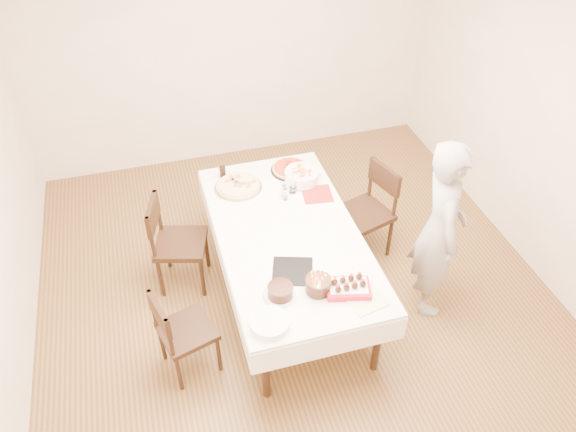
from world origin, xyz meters
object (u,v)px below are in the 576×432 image
object	(u,v)px
taper_candle	(293,179)
layer_cake	(280,291)
chair_right_savory	(364,214)
dining_table	(288,265)
pizza_white	(238,186)
cola_glass	(223,172)
pasta_bowl	(302,176)
chair_left_dessert	(187,331)
person	(440,230)
pizza_pepperoni	(290,169)
birthday_cake	(318,282)
strawberry_box	(348,287)
chair_left_savory	(181,244)

from	to	relation	value
taper_candle	layer_cake	distance (m)	1.24
chair_right_savory	dining_table	bearing A→B (deg)	-174.15
pizza_white	layer_cake	world-z (taller)	layer_cake
layer_cake	taper_candle	bearing A→B (deg)	69.28
dining_table	chair_right_savory	world-z (taller)	chair_right_savory
cola_glass	taper_candle	bearing A→B (deg)	-35.97
pizza_white	pasta_bowl	bearing A→B (deg)	-5.56
chair_left_dessert	chair_right_savory	bearing A→B (deg)	-170.40
person	layer_cake	size ratio (longest dim) A/B	6.93
person	pizza_pepperoni	distance (m)	1.52
cola_glass	pizza_white	bearing A→B (deg)	-64.95
birthday_cake	strawberry_box	bearing A→B (deg)	-17.06
cola_glass	layer_cake	xyz separation A→B (m)	(0.12, -1.56, -0.01)
layer_cake	birthday_cake	world-z (taller)	birthday_cake
birthday_cake	strawberry_box	size ratio (longest dim) A/B	0.60
chair_left_dessert	person	xyz separation A→B (m)	(2.10, 0.11, 0.41)
pizza_pepperoni	taper_candle	distance (m)	0.35
chair_left_dessert	pizza_pepperoni	bearing A→B (deg)	-148.13
pasta_bowl	strawberry_box	xyz separation A→B (m)	(-0.07, -1.39, -0.02)
dining_table	pasta_bowl	bearing A→B (deg)	63.88
dining_table	pizza_white	size ratio (longest dim) A/B	4.94
pizza_white	layer_cake	size ratio (longest dim) A/B	1.82
chair_right_savory	birthday_cake	world-z (taller)	chair_right_savory
chair_left_savory	taper_candle	world-z (taller)	taper_candle
dining_table	pizza_pepperoni	distance (m)	0.96
taper_candle	cola_glass	world-z (taller)	taper_candle
pizza_pepperoni	pasta_bowl	distance (m)	0.20
person	taper_candle	bearing A→B (deg)	62.75
taper_candle	chair_right_savory	bearing A→B (deg)	-13.56
chair_left_savory	pizza_white	size ratio (longest dim) A/B	2.13
person	dining_table	bearing A→B (deg)	87.06
pizza_pepperoni	dining_table	bearing A→B (deg)	-107.60
strawberry_box	pasta_bowl	bearing A→B (deg)	87.02
chair_right_savory	pizza_pepperoni	size ratio (longest dim) A/B	2.53
chair_left_dessert	pizza_white	bearing A→B (deg)	-135.38
person	pizza_pepperoni	bearing A→B (deg)	51.87
taper_candle	strawberry_box	world-z (taller)	taper_candle
chair_left_dessert	pizza_white	world-z (taller)	chair_left_dessert
chair_right_savory	cola_glass	bearing A→B (deg)	138.18
cola_glass	layer_cake	distance (m)	1.56
person	strawberry_box	size ratio (longest dim) A/B	5.22
pizza_white	cola_glass	xyz separation A→B (m)	(-0.10, 0.21, 0.03)
chair_left_savory	cola_glass	bearing A→B (deg)	-119.99
dining_table	strawberry_box	distance (m)	0.88
pasta_bowl	cola_glass	distance (m)	0.73
strawberry_box	person	bearing A→B (deg)	20.95
chair_left_savory	cola_glass	xyz separation A→B (m)	(0.49, 0.48, 0.34)
dining_table	chair_right_savory	xyz separation A→B (m)	(0.84, 0.35, 0.09)
chair_left_dessert	strawberry_box	size ratio (longest dim) A/B	2.62
chair_left_savory	pasta_bowl	distance (m)	1.24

